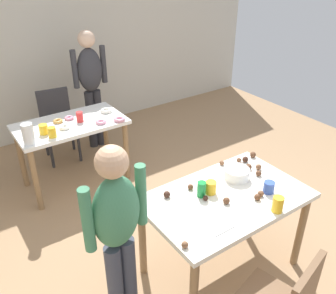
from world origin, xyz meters
name	(u,v)px	position (x,y,z in m)	size (l,w,h in m)	color
ground_plane	(212,256)	(0.00, 0.00, 0.00)	(6.40, 6.40, 0.00)	#9E7A56
wall_back	(61,39)	(0.00, 3.20, 1.30)	(6.40, 0.10, 2.60)	beige
dining_table_near	(225,206)	(-0.03, -0.13, 0.65)	(1.23, 0.78, 0.75)	silver
dining_table_far	(71,132)	(-0.51, 1.78, 0.63)	(1.14, 0.64, 0.75)	white
chair_far_table	(58,121)	(-0.44, 2.45, 0.50)	(0.45, 0.45, 0.87)	#2D2D33
person_girl_near	(117,228)	(-0.92, -0.09, 0.86)	(0.45, 0.23, 1.45)	#383D4C
person_adult_far	(91,80)	(0.05, 2.46, 0.92)	(0.45, 0.21, 1.53)	#28282D
mixing_bowl	(237,174)	(0.20, 0.01, 0.79)	(0.21, 0.21, 0.09)	white
soda_can	(202,189)	(-0.18, -0.02, 0.81)	(0.07, 0.07, 0.12)	#198438
fork_near	(224,231)	(-0.31, -0.41, 0.75)	(0.17, 0.02, 0.01)	silver
cup_near_0	(269,187)	(0.27, -0.27, 0.80)	(0.08, 0.08, 0.09)	#3351B2
cup_near_1	(278,204)	(0.15, -0.46, 0.81)	(0.08, 0.08, 0.12)	yellow
cup_near_2	(211,187)	(-0.10, -0.03, 0.80)	(0.08, 0.08, 0.10)	yellow
cake_ball_0	(249,167)	(0.38, 0.04, 0.78)	(0.05, 0.05, 0.05)	brown
cake_ball_1	(245,159)	(0.44, 0.14, 0.78)	(0.05, 0.05, 0.05)	#3D2319
cake_ball_2	(259,173)	(0.38, -0.07, 0.77)	(0.05, 0.05, 0.05)	brown
cake_ball_3	(190,187)	(-0.20, 0.09, 0.77)	(0.04, 0.04, 0.04)	brown
cake_ball_4	(241,165)	(0.34, 0.09, 0.78)	(0.05, 0.05, 0.05)	#3D2319
cake_ball_5	(239,160)	(0.40, 0.17, 0.77)	(0.04, 0.04, 0.04)	brown
cake_ball_6	(167,194)	(-0.41, 0.11, 0.78)	(0.05, 0.05, 0.05)	#3D2319
cake_ball_7	(185,245)	(-0.61, -0.37, 0.77)	(0.04, 0.04, 0.04)	brown
cake_ball_8	(261,193)	(0.18, -0.27, 0.77)	(0.05, 0.05, 0.05)	brown
cake_ball_9	(206,198)	(-0.19, -0.08, 0.77)	(0.04, 0.04, 0.04)	#3D2319
cake_ball_10	(257,197)	(0.13, -0.29, 0.77)	(0.05, 0.05, 0.05)	brown
cake_ball_11	(259,167)	(0.45, -0.01, 0.77)	(0.05, 0.05, 0.05)	brown
cake_ball_12	(222,163)	(0.24, 0.22, 0.77)	(0.04, 0.04, 0.04)	brown
cake_ball_13	(226,201)	(-0.09, -0.20, 0.78)	(0.05, 0.05, 0.05)	brown
cake_ball_14	(253,155)	(0.56, 0.16, 0.78)	(0.05, 0.05, 0.05)	brown
pitcher_far	(28,134)	(-1.00, 1.54, 0.85)	(0.11, 0.11, 0.21)	white
cup_far_0	(44,129)	(-0.82, 1.67, 0.80)	(0.09, 0.09, 0.10)	yellow
cup_far_1	(52,132)	(-0.77, 1.56, 0.80)	(0.08, 0.08, 0.10)	yellow
cup_far_2	(80,117)	(-0.41, 1.74, 0.80)	(0.07, 0.07, 0.11)	red
donut_far_0	(106,111)	(-0.07, 1.81, 0.77)	(0.13, 0.13, 0.04)	white
donut_far_1	(58,121)	(-0.61, 1.85, 0.77)	(0.10, 0.10, 0.03)	gold
donut_far_2	(64,127)	(-0.61, 1.67, 0.77)	(0.11, 0.11, 0.03)	white
donut_far_3	(69,118)	(-0.49, 1.86, 0.76)	(0.10, 0.10, 0.03)	pink
donut_far_4	(101,122)	(-0.25, 1.57, 0.77)	(0.11, 0.11, 0.03)	pink
donut_far_5	(119,119)	(-0.06, 1.51, 0.77)	(0.12, 0.12, 0.04)	pink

